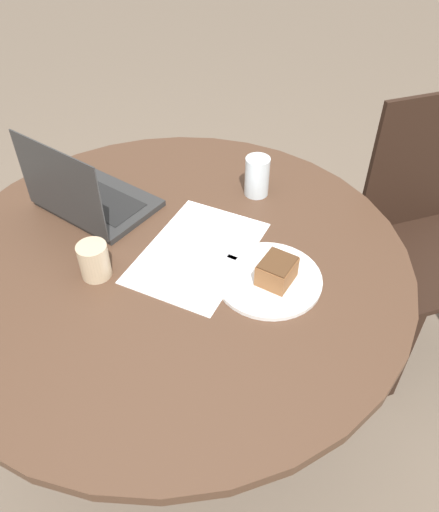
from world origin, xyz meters
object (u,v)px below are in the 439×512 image
object	(u,v)px
coffee_glass	(94,261)
plate	(269,279)
laptop	(89,198)
chair	(424,236)

from	to	relation	value
coffee_glass	plate	bearing A→B (deg)	-61.11
coffee_glass	laptop	distance (m)	0.27
chair	plate	bearing A→B (deg)	19.04
plate	laptop	distance (m)	0.58
chair	laptop	distance (m)	1.14
plate	coffee_glass	distance (m)	0.44
coffee_glass	laptop	world-z (taller)	laptop
laptop	coffee_glass	bearing A→B (deg)	-40.57
plate	laptop	bearing A→B (deg)	91.72
chair	laptop	bearing A→B (deg)	-9.82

